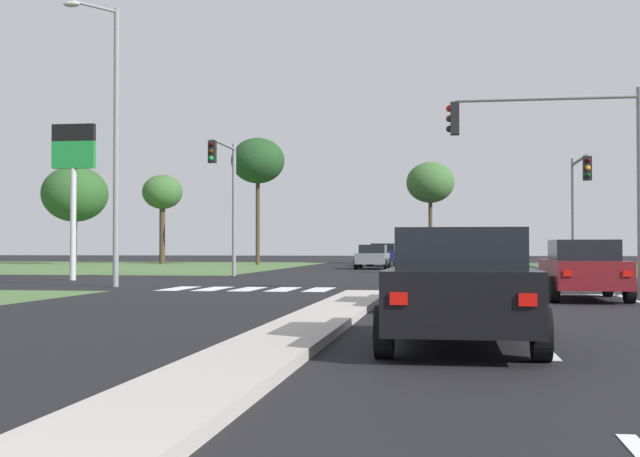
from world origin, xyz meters
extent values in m
plane|color=black|center=(0.00, 30.00, 0.00)|extent=(200.00, 200.00, 0.00)
cube|color=#476B38|center=(-25.50, 54.50, 0.00)|extent=(35.00, 35.00, 0.01)
cube|color=#ADA89E|center=(0.00, 11.00, 0.07)|extent=(1.20, 22.00, 0.14)
cube|color=gray|center=(0.00, 55.00, 0.07)|extent=(1.20, 36.00, 0.14)
cube|color=silver|center=(3.50, 9.62, 0.01)|extent=(0.14, 2.00, 0.01)
cube|color=silver|center=(3.50, 15.62, 0.01)|extent=(0.14, 2.00, 0.01)
cube|color=silver|center=(3.50, 21.62, 0.01)|extent=(0.14, 2.00, 0.01)
cube|color=silver|center=(3.80, 23.00, 0.01)|extent=(6.40, 0.50, 0.01)
cube|color=silver|center=(-6.40, 24.80, 0.01)|extent=(0.70, 2.80, 0.01)
cube|color=silver|center=(-5.25, 24.80, 0.01)|extent=(0.70, 2.80, 0.01)
cube|color=silver|center=(-4.10, 24.80, 0.01)|extent=(0.70, 2.80, 0.01)
cube|color=silver|center=(-2.95, 24.80, 0.01)|extent=(0.70, 2.80, 0.01)
cube|color=silver|center=(-1.80, 24.80, 0.01)|extent=(0.70, 2.80, 0.01)
cube|color=silver|center=(2.39, 17.08, 0.71)|extent=(1.80, 4.26, 0.77)
cube|color=black|center=(2.39, 16.93, 1.35)|extent=(1.59, 1.96, 0.52)
cube|color=red|center=(1.71, 14.93, 0.78)|extent=(0.20, 0.04, 0.14)
cube|color=red|center=(3.08, 14.93, 0.78)|extent=(0.20, 0.04, 0.14)
cylinder|color=black|center=(1.49, 18.45, 0.32)|extent=(0.22, 0.64, 0.64)
cylinder|color=black|center=(3.29, 18.45, 0.32)|extent=(0.22, 0.64, 0.64)
cylinder|color=black|center=(1.49, 15.72, 0.32)|extent=(0.22, 0.64, 0.64)
cylinder|color=black|center=(3.29, 15.72, 0.32)|extent=(0.22, 0.64, 0.64)
cube|color=slate|center=(-2.41, 50.53, 0.64)|extent=(1.79, 4.26, 0.65)
cube|color=black|center=(-2.41, 50.68, 1.23)|extent=(1.57, 1.96, 0.52)
cube|color=red|center=(-1.73, 52.68, 0.71)|extent=(0.20, 0.04, 0.14)
cube|color=red|center=(-3.09, 52.68, 0.71)|extent=(0.20, 0.04, 0.14)
cylinder|color=black|center=(-1.52, 49.17, 0.32)|extent=(0.22, 0.64, 0.64)
cylinder|color=black|center=(-3.31, 49.17, 0.32)|extent=(0.22, 0.64, 0.64)
cylinder|color=black|center=(-1.52, 51.89, 0.32)|extent=(0.22, 0.64, 0.64)
cylinder|color=black|center=(-3.31, 51.89, 0.32)|extent=(0.22, 0.64, 0.64)
cube|color=#161E47|center=(-2.35, 58.18, 0.70)|extent=(1.86, 4.33, 0.75)
cube|color=black|center=(-2.35, 58.33, 1.33)|extent=(1.63, 1.99, 0.52)
cube|color=red|center=(-1.65, 60.36, 0.77)|extent=(0.20, 0.04, 0.14)
cube|color=red|center=(-3.06, 60.36, 0.77)|extent=(0.20, 0.04, 0.14)
cylinder|color=black|center=(-1.42, 56.79, 0.32)|extent=(0.22, 0.64, 0.64)
cylinder|color=black|center=(-3.28, 56.79, 0.32)|extent=(0.22, 0.64, 0.64)
cylinder|color=black|center=(-1.42, 59.56, 0.32)|extent=(0.22, 0.64, 0.64)
cylinder|color=black|center=(-3.28, 59.56, 0.32)|extent=(0.22, 0.64, 0.64)
cube|color=black|center=(2.40, 9.92, 0.70)|extent=(1.84, 4.28, 0.75)
cube|color=black|center=(2.40, 9.77, 1.33)|extent=(1.62, 1.97, 0.52)
cube|color=red|center=(1.70, 7.76, 0.77)|extent=(0.20, 0.04, 0.14)
cube|color=red|center=(3.10, 7.76, 0.77)|extent=(0.20, 0.04, 0.14)
cylinder|color=black|center=(1.48, 11.29, 0.32)|extent=(0.22, 0.64, 0.64)
cylinder|color=black|center=(3.32, 11.29, 0.32)|extent=(0.22, 0.64, 0.64)
cylinder|color=black|center=(1.48, 8.55, 0.32)|extent=(0.22, 0.64, 0.64)
cylinder|color=black|center=(3.32, 8.55, 0.32)|extent=(0.22, 0.64, 0.64)
cube|color=maroon|center=(5.63, 20.91, 0.66)|extent=(1.75, 4.41, 0.69)
cube|color=black|center=(5.63, 20.76, 1.27)|extent=(1.54, 2.03, 0.52)
cube|color=red|center=(4.97, 18.68, 0.73)|extent=(0.20, 0.04, 0.14)
cube|color=red|center=(6.30, 18.68, 0.73)|extent=(0.20, 0.04, 0.14)
cylinder|color=black|center=(4.76, 22.32, 0.32)|extent=(0.22, 0.64, 0.64)
cylinder|color=black|center=(6.51, 22.32, 0.32)|extent=(0.22, 0.64, 0.64)
cylinder|color=black|center=(4.76, 19.50, 0.32)|extent=(0.22, 0.64, 0.64)
cylinder|color=black|center=(6.51, 19.50, 0.32)|extent=(0.22, 0.64, 0.64)
cylinder|color=gray|center=(7.60, 23.40, 2.94)|extent=(0.18, 0.18, 5.88)
cylinder|color=gray|center=(5.01, 23.40, 5.63)|extent=(5.18, 0.12, 0.12)
cube|color=black|center=(2.42, 23.40, 5.10)|extent=(0.26, 0.32, 0.95)
sphere|color=red|center=(2.26, 23.40, 5.40)|extent=(0.20, 0.20, 0.20)
sphere|color=#3A2405|center=(2.26, 23.40, 5.10)|extent=(0.20, 0.20, 0.20)
sphere|color=black|center=(2.26, 23.40, 4.80)|extent=(0.20, 0.20, 0.20)
cylinder|color=gray|center=(7.60, 36.60, 2.60)|extent=(0.18, 0.18, 5.20)
cylinder|color=gray|center=(7.60, 34.67, 4.95)|extent=(0.12, 3.86, 0.12)
cube|color=black|center=(7.60, 32.74, 4.43)|extent=(0.32, 0.26, 0.95)
sphere|color=#360503|center=(7.60, 32.58, 4.73)|extent=(0.20, 0.20, 0.20)
sphere|color=orange|center=(7.60, 32.58, 4.43)|extent=(0.20, 0.20, 0.20)
sphere|color=black|center=(7.60, 32.58, 4.13)|extent=(0.20, 0.20, 0.20)
cylinder|color=gray|center=(-7.60, 36.60, 3.07)|extent=(0.18, 0.18, 6.13)
cylinder|color=gray|center=(-7.60, 34.76, 5.88)|extent=(0.12, 3.68, 0.12)
cube|color=black|center=(-7.60, 32.92, 5.36)|extent=(0.32, 0.26, 0.95)
sphere|color=#360503|center=(-7.60, 32.76, 5.66)|extent=(0.20, 0.20, 0.20)
sphere|color=#3A2405|center=(-7.60, 32.76, 5.36)|extent=(0.20, 0.20, 0.20)
sphere|color=green|center=(-7.60, 32.76, 5.06)|extent=(0.20, 0.20, 0.20)
cylinder|color=gray|center=(-8.89, 25.65, 4.72)|extent=(0.20, 0.20, 9.43)
cylinder|color=gray|center=(-9.36, 24.93, 9.33)|extent=(1.04, 1.50, 0.10)
ellipsoid|color=#B2B2A8|center=(-9.84, 24.20, 9.23)|extent=(0.56, 0.28, 0.20)
cylinder|color=#4C4C4C|center=(-0.19, 42.30, 0.54)|extent=(0.16, 0.16, 0.81)
cylinder|color=#232833|center=(-0.19, 42.30, 1.37)|extent=(0.34, 0.34, 0.85)
sphere|color=tan|center=(-0.19, 42.30, 1.91)|extent=(0.24, 0.24, 0.24)
cylinder|color=silver|center=(-12.81, 30.83, 2.27)|extent=(0.24, 0.24, 4.53)
cube|color=#197F33|center=(-12.81, 30.83, 5.08)|extent=(1.80, 0.24, 1.10)
cube|color=black|center=(-12.81, 30.83, 5.98)|extent=(1.80, 0.24, 0.70)
cylinder|color=#423323|center=(-26.92, 61.61, 2.05)|extent=(0.39, 0.39, 4.11)
ellipsoid|color=#285123|center=(-26.92, 61.61, 5.53)|extent=(5.18, 5.18, 4.40)
cylinder|color=#423323|center=(-20.71, 64.42, 2.46)|extent=(0.46, 0.46, 4.91)
ellipsoid|color=#38602D|center=(-20.71, 64.42, 5.81)|extent=(3.25, 3.25, 2.76)
cylinder|color=#423323|center=(-12.26, 61.97, 3.42)|extent=(0.32, 0.32, 6.84)
ellipsoid|color=#1E421E|center=(-12.26, 61.97, 7.97)|extent=(4.11, 4.11, 3.49)
cylinder|color=#423323|center=(0.78, 65.61, 2.69)|extent=(0.31, 0.31, 5.38)
ellipsoid|color=#38602D|center=(0.78, 65.61, 6.41)|extent=(3.76, 3.76, 3.20)
camera|label=1|loc=(2.26, -1.76, 1.35)|focal=47.92mm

